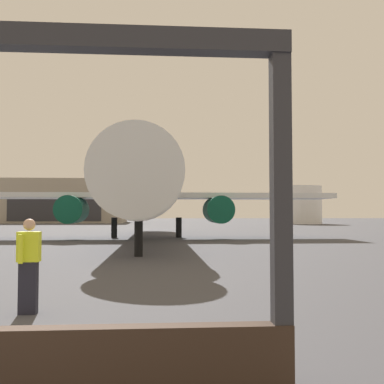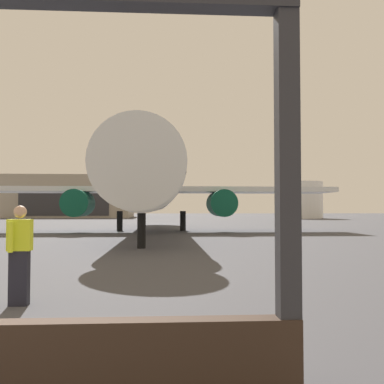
# 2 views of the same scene
# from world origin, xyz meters

# --- Properties ---
(ground_plane) EXTENTS (220.00, 220.00, 0.00)m
(ground_plane) POSITION_xyz_m (0.00, 40.00, 0.00)
(ground_plane) COLOR #424247
(airplane) EXTENTS (26.80, 33.03, 10.23)m
(airplane) POSITION_xyz_m (1.46, 27.67, 3.35)
(airplane) COLOR silver
(airplane) RESTS_ON ground
(ground_crew_worker) EXTENTS (0.40, 0.54, 1.74)m
(ground_crew_worker) POSITION_xyz_m (-0.11, 3.88, 0.90)
(ground_crew_worker) COLOR black
(ground_crew_worker) RESTS_ON ground
(distant_hangar) EXTENTS (22.92, 15.71, 7.92)m
(distant_hangar) POSITION_xyz_m (-15.52, 84.67, 3.96)
(distant_hangar) COLOR #9E9384
(distant_hangar) RESTS_ON ground
(fuel_storage_tank) EXTENTS (7.77, 7.77, 6.33)m
(fuel_storage_tank) POSITION_xyz_m (26.04, 71.92, 3.16)
(fuel_storage_tank) COLOR white
(fuel_storage_tank) RESTS_ON ground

